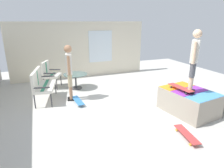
{
  "coord_description": "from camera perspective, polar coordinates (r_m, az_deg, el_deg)",
  "views": [
    {
      "loc": [
        -4.73,
        2.31,
        2.46
      ],
      "look_at": [
        0.23,
        0.38,
        0.7
      ],
      "focal_mm": 30.66,
      "sensor_mm": 36.0,
      "label": 1
    }
  ],
  "objects": [
    {
      "name": "patio_chair_near_house",
      "position": [
        7.65,
        -18.29,
        3.38
      ],
      "size": [
        0.79,
        0.75,
        1.02
      ],
      "color": "#38383D",
      "rests_on": "ground_plane"
    },
    {
      "name": "person_watching",
      "position": [
        6.14,
        -12.64,
        4.54
      ],
      "size": [
        0.47,
        0.28,
        1.78
      ],
      "color": "black",
      "rests_on": "ground_plane"
    },
    {
      "name": "patio_bench",
      "position": [
        6.43,
        -20.4,
        0.44
      ],
      "size": [
        1.33,
        0.79,
        1.02
      ],
      "color": "#38383D",
      "rests_on": "ground_plane"
    },
    {
      "name": "skateboard_on_ramp",
      "position": [
        5.5,
        19.77,
        -1.07
      ],
      "size": [
        0.81,
        0.25,
        0.1
      ],
      "color": "#B23838",
      "rests_on": "skate_ramp"
    },
    {
      "name": "skateboard_spare",
      "position": [
        4.66,
        21.36,
        -13.77
      ],
      "size": [
        0.82,
        0.34,
        0.1
      ],
      "color": "#B23838",
      "rests_on": "ground_plane"
    },
    {
      "name": "patio_table",
      "position": [
        7.35,
        -10.79,
        1.71
      ],
      "size": [
        0.9,
        0.9,
        0.57
      ],
      "color": "#38383D",
      "rests_on": "ground_plane"
    },
    {
      "name": "skateboard_by_bench",
      "position": [
        6.11,
        -10.17,
        -4.9
      ],
      "size": [
        0.81,
        0.27,
        0.1
      ],
      "color": "#3372B2",
      "rests_on": "ground_plane"
    },
    {
      "name": "person_skater",
      "position": [
        5.29,
        23.35,
        7.32
      ],
      "size": [
        0.36,
        0.38,
        1.62
      ],
      "color": "black",
      "rests_on": "skate_ramp"
    },
    {
      "name": "skate_ramp",
      "position": [
        5.78,
        22.08,
        -4.81
      ],
      "size": [
        1.63,
        2.07,
        0.66
      ],
      "color": "gray",
      "rests_on": "ground_plane"
    },
    {
      "name": "house_facade",
      "position": [
        8.81,
        -9.22,
        9.99
      ],
      "size": [
        0.23,
        6.0,
        2.44
      ],
      "color": "beige",
      "rests_on": "ground_plane"
    },
    {
      "name": "ground_plane",
      "position": [
        5.84,
        4.35,
        -7.24
      ],
      "size": [
        12.0,
        12.0,
        0.1
      ],
      "primitive_type": "cube",
      "color": "beige"
    }
  ]
}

